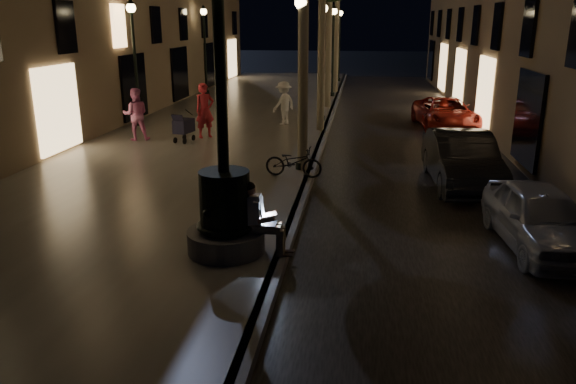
% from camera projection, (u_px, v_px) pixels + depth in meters
% --- Properties ---
extents(ground, '(120.00, 120.00, 0.00)m').
position_uv_depth(ground, '(327.00, 130.00, 22.46)').
color(ground, black).
rests_on(ground, ground).
extents(cobble_lane, '(6.00, 45.00, 0.02)m').
position_uv_depth(cobble_lane, '(403.00, 132.00, 22.08)').
color(cobble_lane, black).
rests_on(cobble_lane, ground).
extents(promenade, '(8.00, 45.00, 0.20)m').
position_uv_depth(promenade, '(229.00, 125.00, 22.93)').
color(promenade, '#656059').
rests_on(promenade, ground).
extents(curb_strip, '(0.25, 45.00, 0.20)m').
position_uv_depth(curb_strip, '(327.00, 127.00, 22.43)').
color(curb_strip, '#59595B').
rests_on(curb_strip, ground).
extents(fountain_lamppost, '(1.40, 1.40, 5.21)m').
position_uv_depth(fountain_lamppost, '(225.00, 198.00, 9.91)').
color(fountain_lamppost, '#59595B').
rests_on(fountain_lamppost, promenade).
extents(seated_man_laptop, '(0.95, 0.32, 1.32)m').
position_uv_depth(seated_man_laptop, '(259.00, 216.00, 9.92)').
color(seated_man_laptop, gray).
rests_on(seated_man_laptop, promenade).
extents(lamp_curb_a, '(0.36, 0.36, 4.81)m').
position_uv_depth(lamp_curb_a, '(301.00, 59.00, 14.91)').
color(lamp_curb_a, black).
rests_on(lamp_curb_a, promenade).
extents(lamp_curb_b, '(0.36, 0.36, 4.81)m').
position_uv_depth(lamp_curb_b, '(323.00, 46.00, 22.49)').
color(lamp_curb_b, black).
rests_on(lamp_curb_b, promenade).
extents(lamp_curb_c, '(0.36, 0.36, 4.81)m').
position_uv_depth(lamp_curb_c, '(333.00, 39.00, 30.07)').
color(lamp_curb_c, black).
rests_on(lamp_curb_c, promenade).
extents(lamp_curb_d, '(0.36, 0.36, 4.81)m').
position_uv_depth(lamp_curb_d, '(340.00, 35.00, 37.66)').
color(lamp_curb_d, black).
rests_on(lamp_curb_d, promenade).
extents(lamp_left_b, '(0.36, 0.36, 4.81)m').
position_uv_depth(lamp_left_b, '(134.00, 47.00, 21.48)').
color(lamp_left_b, black).
rests_on(lamp_left_b, promenade).
extents(lamp_left_c, '(0.36, 0.36, 4.81)m').
position_uv_depth(lamp_left_c, '(205.00, 38.00, 30.96)').
color(lamp_left_c, black).
rests_on(lamp_left_c, promenade).
extents(stroller, '(0.61, 1.09, 1.10)m').
position_uv_depth(stroller, '(184.00, 126.00, 19.13)').
color(stroller, black).
rests_on(stroller, promenade).
extents(car_front, '(1.73, 3.68, 1.22)m').
position_uv_depth(car_front, '(540.00, 218.00, 10.70)').
color(car_front, '#A4A6AC').
rests_on(car_front, ground).
extents(car_second, '(1.67, 4.37, 1.42)m').
position_uv_depth(car_second, '(462.00, 160.00, 14.68)').
color(car_second, black).
rests_on(car_second, ground).
extents(car_third, '(2.48, 4.62, 1.23)m').
position_uv_depth(car_third, '(445.00, 114.00, 22.53)').
color(car_third, maroon).
rests_on(car_third, ground).
extents(pedestrian_red, '(0.83, 0.79, 1.92)m').
position_uv_depth(pedestrian_red, '(205.00, 111.00, 19.79)').
color(pedestrian_red, red).
rests_on(pedestrian_red, promenade).
extents(pedestrian_pink, '(1.05, 0.93, 1.80)m').
position_uv_depth(pedestrian_pink, '(136.00, 114.00, 19.36)').
color(pedestrian_pink, pink).
rests_on(pedestrian_pink, promenade).
extents(pedestrian_white, '(1.16, 1.26, 1.70)m').
position_uv_depth(pedestrian_white, '(284.00, 103.00, 22.31)').
color(pedestrian_white, white).
rests_on(pedestrian_white, promenade).
extents(bicycle, '(1.59, 0.72, 0.81)m').
position_uv_depth(bicycle, '(294.00, 162.00, 14.92)').
color(bicycle, black).
rests_on(bicycle, promenade).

